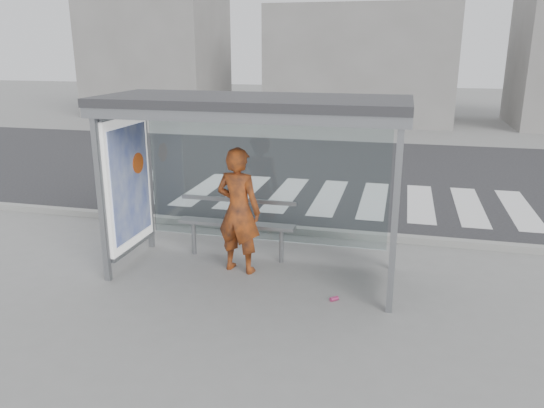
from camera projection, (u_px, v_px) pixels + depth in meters
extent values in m
plane|color=slate|center=(254.00, 274.00, 7.92)|extent=(80.00, 80.00, 0.00)
cube|color=black|center=(323.00, 172.00, 14.43)|extent=(30.00, 10.00, 0.01)
cube|color=gray|center=(283.00, 229.00, 9.72)|extent=(30.00, 0.18, 0.12)
cube|color=silver|center=(204.00, 189.00, 12.68)|extent=(0.55, 3.00, 0.00)
cube|color=silver|center=(244.00, 191.00, 12.45)|extent=(0.55, 3.00, 0.00)
cube|color=silver|center=(286.00, 194.00, 12.22)|extent=(0.55, 3.00, 0.00)
cube|color=silver|center=(329.00, 197.00, 11.99)|extent=(0.55, 3.00, 0.00)
cube|color=silver|center=(374.00, 200.00, 11.76)|extent=(0.55, 3.00, 0.00)
cube|color=silver|center=(420.00, 203.00, 11.53)|extent=(0.55, 3.00, 0.00)
cube|color=silver|center=(469.00, 206.00, 11.30)|extent=(0.55, 3.00, 0.00)
cube|color=silver|center=(519.00, 210.00, 11.07)|extent=(0.55, 3.00, 0.00)
cube|color=gray|center=(101.00, 198.00, 7.37)|extent=(0.08, 0.08, 2.50)
cube|color=gray|center=(395.00, 219.00, 6.45)|extent=(0.08, 0.08, 2.50)
cube|color=gray|center=(147.00, 175.00, 8.67)|extent=(0.08, 0.08, 2.50)
cube|color=gray|center=(397.00, 190.00, 7.75)|extent=(0.08, 0.08, 2.50)
cube|color=#2D2D30|center=(252.00, 101.00, 7.19)|extent=(4.25, 1.65, 0.12)
cube|color=gray|center=(235.00, 116.00, 6.51)|extent=(4.25, 0.06, 0.18)
cube|color=white|center=(265.00, 179.00, 8.20)|extent=(3.80, 0.02, 2.00)
cube|color=white|center=(126.00, 182.00, 8.01)|extent=(0.15, 1.25, 2.00)
cube|color=#324AB5|center=(131.00, 183.00, 7.99)|extent=(0.01, 1.10, 1.70)
cylinder|color=#D44F12|center=(138.00, 163.00, 8.15)|extent=(0.02, 0.32, 0.32)
cube|color=white|center=(396.00, 200.00, 7.09)|extent=(0.03, 1.25, 2.00)
cube|color=beige|center=(395.00, 192.00, 7.11)|extent=(0.03, 0.86, 1.16)
cube|color=slate|center=(157.00, 52.00, 26.11)|extent=(6.00, 5.00, 6.00)
cube|color=slate|center=(361.00, 64.00, 23.96)|extent=(8.00, 5.00, 5.00)
imported|color=#D36313|center=(239.00, 211.00, 7.81)|extent=(0.77, 0.58, 1.90)
cube|color=slate|center=(236.00, 224.00, 8.39)|extent=(1.88, 0.23, 0.05)
cylinder|color=slate|center=(194.00, 238.00, 8.64)|extent=(0.07, 0.07, 0.55)
cylinder|color=slate|center=(281.00, 246.00, 8.30)|extent=(0.07, 0.07, 0.55)
cube|color=slate|center=(238.00, 200.00, 8.36)|extent=(1.88, 0.04, 0.06)
cylinder|color=#F2478C|center=(334.00, 299.00, 7.09)|extent=(0.13, 0.12, 0.06)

